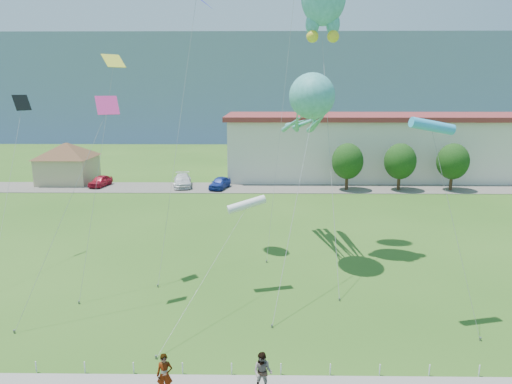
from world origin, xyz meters
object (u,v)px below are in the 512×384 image
pedestrian_left (165,375)px  parked_car_red (100,181)px  pavilion (67,159)px  parked_car_white (182,181)px  parked_car_blue (220,183)px  warehouse (453,145)px  pedestrian_right (263,372)px  octopus_kite (310,108)px

pedestrian_left → parked_car_red: bearing=108.5°
pavilion → pedestrian_left: bearing=-63.2°
parked_car_white → parked_car_blue: parked_car_white is taller
warehouse → parked_car_blue: size_ratio=15.18×
pedestrian_left → parked_car_white: (-5.90, 38.27, -0.14)m
parked_car_white → warehouse: bearing=4.3°
parked_car_red → parked_car_blue: size_ratio=0.95×
pedestrian_left → parked_car_red: (-15.78, 38.28, -0.22)m
parked_car_blue → parked_car_white: bearing=-178.1°
pavilion → parked_car_red: bearing=-26.8°
parked_car_blue → pedestrian_right: bearing=-66.8°
pedestrian_left → parked_car_blue: (-1.33, 37.16, -0.18)m
pedestrian_right → parked_car_red: pedestrian_right is taller
pedestrian_right → parked_car_blue: (-5.00, 36.94, -0.15)m
octopus_kite → parked_car_white: bearing=118.6°
parked_car_white → octopus_kite: bearing=-70.6°
pedestrian_right → parked_car_white: bearing=121.4°
warehouse → pedestrian_right: 53.23m
pavilion → warehouse: (50.00, 6.00, 1.10)m
octopus_kite → pedestrian_right: bearing=-101.5°
pavilion → pedestrian_right: size_ratio=5.78×
parked_car_white → octopus_kite: octopus_kite is taller
pedestrian_right → parked_car_white: (-9.57, 38.05, -0.11)m
pedestrian_left → pavilion: bearing=113.0°
warehouse → pedestrian_right: size_ratio=38.34×
pedestrian_left → pedestrian_right: (3.67, 0.23, -0.03)m
pedestrian_left → octopus_kite: 19.00m
pedestrian_left → pedestrian_right: pedestrian_left is taller
warehouse → pedestrian_right: warehouse is taller
parked_car_red → parked_car_blue: 14.49m
parked_car_red → pedestrian_left: bearing=-57.0°
parked_car_red → octopus_kite: size_ratio=0.24×
pedestrian_left → octopus_kite: bearing=62.3°
parked_car_white → parked_car_red: bearing=170.8°
pedestrian_left → pedestrian_right: size_ratio=1.03×
warehouse → parked_car_white: size_ratio=12.21×
pavilion → octopus_kite: 38.08m
warehouse → pedestrian_left: bearing=-122.2°
pavilion → octopus_kite: (27.30, -25.56, 7.18)m
pedestrian_left → octopus_kite: (6.70, 15.15, 9.28)m
pedestrian_left → parked_car_blue: bearing=88.2°
warehouse → parked_car_red: size_ratio=16.06×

